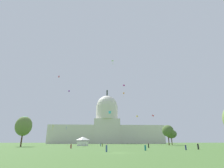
% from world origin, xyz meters
% --- Properties ---
extents(ground_plane, '(800.00, 800.00, 0.00)m').
position_xyz_m(ground_plane, '(0.00, 0.00, 0.00)').
color(ground_plane, '#42662D').
extents(capitol_building, '(133.69, 26.47, 64.76)m').
position_xyz_m(capitol_building, '(4.16, 178.53, 19.08)').
color(capitol_building, beige).
rests_on(capitol_building, ground_plane).
extents(event_tent, '(6.11, 5.44, 4.79)m').
position_xyz_m(event_tent, '(-13.13, 64.36, 2.40)').
color(event_tent, white).
rests_on(event_tent, ground_plane).
extents(tree_east_near, '(9.63, 9.44, 12.40)m').
position_xyz_m(tree_east_near, '(39.47, 75.19, 8.78)').
color(tree_east_near, '#42301E').
rests_on(tree_east_near, ground_plane).
extents(tree_east_mid, '(10.57, 10.51, 10.56)m').
position_xyz_m(tree_east_mid, '(47.05, 89.52, 7.48)').
color(tree_east_mid, brown).
rests_on(tree_east_mid, ground_plane).
extents(tree_west_mid, '(7.94, 7.29, 14.03)m').
position_xyz_m(tree_west_mid, '(-40.65, 51.15, 9.39)').
color(tree_west_mid, '#42301E').
rests_on(tree_west_mid, ground_plane).
extents(person_teal_mid_right, '(0.59, 0.59, 1.59)m').
position_xyz_m(person_teal_mid_right, '(8.17, 9.29, 0.71)').
color(person_teal_mid_right, '#1E757A').
rests_on(person_teal_mid_right, ground_plane).
extents(person_navy_back_center, '(0.51, 0.51, 1.48)m').
position_xyz_m(person_navy_back_center, '(20.22, 11.81, 0.68)').
color(person_navy_back_center, navy).
rests_on(person_navy_back_center, ground_plane).
extents(person_olive_lawn_far_left, '(0.50, 0.50, 1.55)m').
position_xyz_m(person_olive_lawn_far_left, '(-2.40, 49.75, 0.70)').
color(person_olive_lawn_far_left, olive).
rests_on(person_olive_lawn_far_left, ground_plane).
extents(person_denim_mid_left, '(0.56, 0.56, 1.73)m').
position_xyz_m(person_denim_mid_left, '(-2.17, 3.17, 0.79)').
color(person_denim_mid_left, '#3D5684').
rests_on(person_denim_mid_left, ground_plane).
extents(person_black_back_left, '(0.59, 0.59, 1.77)m').
position_xyz_m(person_black_back_left, '(25.51, 14.95, 0.80)').
color(person_black_back_left, black).
rests_on(person_black_back_left, ground_plane).
extents(person_maroon_front_right, '(0.58, 0.58, 1.54)m').
position_xyz_m(person_maroon_front_right, '(-13.60, 26.32, 0.69)').
color(person_maroon_front_right, maroon).
rests_on(person_maroon_front_right, ground_plane).
extents(person_denim_lawn_far_right, '(0.55, 0.55, 1.62)m').
position_xyz_m(person_denim_lawn_far_right, '(-3.26, 56.65, 0.73)').
color(person_denim_lawn_far_right, '#3D5684').
rests_on(person_denim_lawn_far_right, ground_plane).
extents(person_black_aisle_center, '(0.54, 0.54, 1.74)m').
position_xyz_m(person_black_aisle_center, '(14.57, 30.27, 0.80)').
color(person_black_aisle_center, black).
rests_on(person_black_aisle_center, ground_plane).
extents(kite_blue_low, '(0.68, 1.21, 3.17)m').
position_xyz_m(kite_blue_low, '(-39.00, 154.23, 16.25)').
color(kite_blue_low, blue).
extents(kite_turquoise_low, '(1.51, 0.97, 0.24)m').
position_xyz_m(kite_turquoise_low, '(-34.77, 36.50, 11.60)').
color(kite_turquoise_low, teal).
extents(kite_lime_high, '(1.34, 0.90, 2.16)m').
position_xyz_m(kite_lime_high, '(2.03, 45.20, 42.30)').
color(kite_lime_high, '#8CD133').
extents(kite_pink_high, '(1.08, 1.04, 1.11)m').
position_xyz_m(kite_pink_high, '(-31.37, 71.68, 42.74)').
color(kite_pink_high, pink).
extents(kite_magenta_high, '(1.54, 1.55, 1.35)m').
position_xyz_m(kite_magenta_high, '(14.96, 98.38, 46.13)').
color(kite_magenta_high, '#D1339E').
extents(kite_red_low, '(1.08, 1.07, 0.97)m').
position_xyz_m(kite_red_low, '(25.29, 57.88, 15.95)').
color(kite_red_low, red).
extents(kite_orange_high, '(1.39, 1.35, 4.63)m').
position_xyz_m(kite_orange_high, '(19.93, 137.32, 50.08)').
color(kite_orange_high, orange).
extents(kite_violet_high, '(1.28, 1.28, 0.96)m').
position_xyz_m(kite_violet_high, '(-27.92, 92.50, 38.81)').
color(kite_violet_high, purple).
extents(kite_gold_mid, '(1.15, 1.20, 1.25)m').
position_xyz_m(kite_gold_mid, '(23.71, 93.11, 20.30)').
color(kite_gold_mid, gold).
extents(kite_yellow_low, '(0.69, 0.72, 2.67)m').
position_xyz_m(kite_yellow_low, '(-26.06, 48.55, 9.18)').
color(kite_yellow_low, yellow).
extents(kite_cyan_low, '(1.37, 1.38, 1.24)m').
position_xyz_m(kite_cyan_low, '(1.03, 50.43, 16.38)').
color(kite_cyan_low, '#33BCDB').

